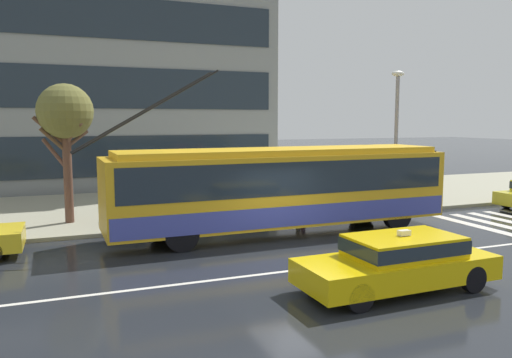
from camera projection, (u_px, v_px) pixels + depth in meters
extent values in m
plane|color=#22252A|center=(301.00, 256.00, 14.48)|extent=(160.00, 160.00, 0.00)
cube|color=gray|center=(209.00, 203.00, 23.26)|extent=(80.00, 10.00, 0.14)
cube|color=beige|center=(478.00, 226.00, 18.53)|extent=(0.44, 4.40, 0.01)
cube|color=beige|center=(496.00, 224.00, 18.86)|extent=(0.44, 4.40, 0.01)
cube|color=silver|center=(321.00, 267.00, 13.37)|extent=(72.00, 0.14, 0.01)
cube|color=gold|center=(282.00, 188.00, 17.24)|extent=(11.93, 2.68, 2.32)
cube|color=gold|center=(282.00, 151.00, 17.10)|extent=(11.22, 2.42, 0.20)
cube|color=#1E2833|center=(282.00, 175.00, 17.19)|extent=(11.46, 2.70, 1.07)
cube|color=#3F48A3|center=(282.00, 209.00, 17.33)|extent=(11.81, 2.71, 0.65)
cube|color=#1E2833|center=(419.00, 168.00, 19.43)|extent=(0.15, 2.20, 1.16)
cube|color=black|center=(417.00, 153.00, 19.30)|extent=(0.19, 1.90, 0.28)
cylinder|color=black|center=(144.00, 111.00, 15.53)|extent=(4.41, 0.13, 2.54)
cylinder|color=black|center=(148.00, 110.00, 14.89)|extent=(4.41, 0.13, 2.54)
cylinder|color=black|center=(362.00, 206.00, 19.91)|extent=(1.04, 0.32, 1.04)
cylinder|color=black|center=(397.00, 215.00, 17.89)|extent=(1.04, 0.32, 1.04)
cylinder|color=black|center=(165.00, 221.00, 16.93)|extent=(1.04, 0.32, 1.04)
cylinder|color=black|center=(181.00, 234.00, 14.91)|extent=(1.04, 0.32, 1.04)
cylinder|color=black|center=(507.00, 201.00, 22.34)|extent=(0.62, 0.20, 0.62)
cube|color=yellow|center=(396.00, 269.00, 11.50)|extent=(4.68, 1.86, 0.55)
cube|color=#E6BB09|center=(404.00, 246.00, 11.52)|extent=(2.54, 1.57, 0.48)
cube|color=#1E2833|center=(404.00, 245.00, 11.51)|extent=(2.59, 1.59, 0.31)
cube|color=silver|center=(404.00, 233.00, 11.48)|extent=(0.28, 0.17, 0.12)
cylinder|color=black|center=(359.00, 297.00, 10.22)|extent=(0.62, 0.21, 0.62)
cylinder|color=black|center=(321.00, 275.00, 11.66)|extent=(0.62, 0.21, 0.62)
cylinder|color=black|center=(473.00, 279.00, 11.40)|extent=(0.62, 0.21, 0.62)
cylinder|color=black|center=(425.00, 261.00, 12.84)|extent=(0.62, 0.21, 0.62)
cylinder|color=gray|center=(238.00, 187.00, 19.35)|extent=(0.08, 0.08, 2.37)
cylinder|color=gray|center=(153.00, 192.00, 18.16)|extent=(0.08, 0.08, 2.37)
cylinder|color=gray|center=(226.00, 183.00, 20.74)|extent=(0.08, 0.08, 2.37)
cylinder|color=gray|center=(146.00, 187.00, 19.54)|extent=(0.08, 0.08, 2.37)
cube|color=#99ADB2|center=(187.00, 183.00, 20.14)|extent=(3.10, 0.04, 1.90)
cube|color=#B2B2B7|center=(191.00, 155.00, 19.31)|extent=(3.56, 1.80, 0.08)
cube|color=brown|center=(190.00, 204.00, 19.88)|extent=(2.28, 0.36, 0.08)
cylinder|color=navy|center=(182.00, 202.00, 20.45)|extent=(0.14, 0.14, 0.87)
cylinder|color=navy|center=(183.00, 202.00, 20.60)|extent=(0.14, 0.14, 0.87)
cylinder|color=#514454|center=(183.00, 184.00, 20.44)|extent=(0.50, 0.50, 0.58)
sphere|color=tan|center=(182.00, 174.00, 20.39)|extent=(0.24, 0.24, 0.24)
cone|color=black|center=(183.00, 167.00, 20.48)|extent=(1.32, 1.32, 0.30)
cylinder|color=#333333|center=(183.00, 180.00, 20.54)|extent=(0.02, 0.02, 0.76)
cylinder|color=brown|center=(299.00, 205.00, 20.02)|extent=(0.14, 0.14, 0.80)
cylinder|color=brown|center=(298.00, 205.00, 19.87)|extent=(0.14, 0.14, 0.80)
cylinder|color=#442F2C|center=(298.00, 187.00, 19.86)|extent=(0.51, 0.51, 0.61)
sphere|color=tan|center=(299.00, 177.00, 19.82)|extent=(0.20, 0.20, 0.20)
cone|color=#C92961|center=(298.00, 170.00, 19.67)|extent=(1.31, 1.31, 0.30)
cylinder|color=#333333|center=(298.00, 184.00, 19.73)|extent=(0.02, 0.02, 0.75)
cylinder|color=black|center=(160.00, 208.00, 19.25)|extent=(0.14, 0.14, 0.85)
cylinder|color=black|center=(158.00, 208.00, 19.11)|extent=(0.14, 0.14, 0.85)
cylinder|color=#4F4747|center=(159.00, 190.00, 19.10)|extent=(0.51, 0.51, 0.56)
sphere|color=tan|center=(158.00, 179.00, 19.05)|extent=(0.24, 0.24, 0.24)
cone|color=red|center=(160.00, 171.00, 19.13)|extent=(1.32, 1.32, 0.28)
cylinder|color=#333333|center=(160.00, 184.00, 19.19)|extent=(0.02, 0.02, 0.76)
cylinder|color=#25172D|center=(303.00, 199.00, 21.38)|extent=(0.14, 0.14, 0.85)
cylinder|color=#25172D|center=(304.00, 198.00, 21.52)|extent=(0.14, 0.14, 0.85)
cylinder|color=#503A2C|center=(304.00, 182.00, 21.36)|extent=(0.50, 0.50, 0.61)
sphere|color=#BAB088|center=(304.00, 172.00, 21.32)|extent=(0.21, 0.21, 0.21)
cone|color=red|center=(305.00, 165.00, 21.38)|extent=(1.14, 1.14, 0.25)
cylinder|color=#333333|center=(305.00, 177.00, 21.44)|extent=(0.02, 0.02, 0.76)
cylinder|color=gray|center=(396.00, 143.00, 21.26)|extent=(0.16, 0.16, 5.56)
ellipsoid|color=silver|center=(398.00, 74.00, 20.93)|extent=(0.60, 0.32, 0.24)
cylinder|color=brown|center=(68.00, 176.00, 18.36)|extent=(0.32, 0.32, 3.47)
cylinder|color=brown|center=(50.00, 131.00, 17.94)|extent=(1.18, 0.23, 1.13)
cylinder|color=brown|center=(54.00, 140.00, 17.97)|extent=(0.98, 0.33, 0.95)
cylinder|color=brown|center=(55.00, 154.00, 18.32)|extent=(0.95, 0.61, 1.18)
cylinder|color=brown|center=(74.00, 133.00, 17.94)|extent=(0.66, 0.87, 0.82)
cylinder|color=brown|center=(77.00, 139.00, 18.48)|extent=(0.87, 0.46, 0.68)
sphere|color=brown|center=(65.00, 111.00, 18.09)|extent=(1.99, 1.99, 1.99)
cube|color=gray|center=(88.00, 36.00, 30.68)|extent=(20.72, 10.77, 18.03)
cube|color=#1E2833|center=(99.00, 157.00, 26.50)|extent=(19.48, 0.06, 2.16)
cube|color=#1E2833|center=(96.00, 87.00, 26.08)|extent=(19.48, 0.06, 2.16)
cube|color=#1E2833|center=(93.00, 16.00, 25.66)|extent=(19.48, 0.06, 2.16)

